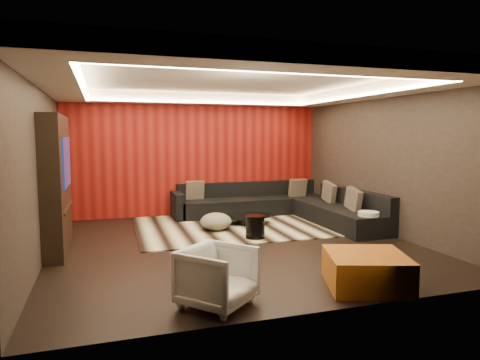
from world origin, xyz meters
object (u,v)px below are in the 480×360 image
object	(u,v)px
white_side_table	(368,225)
orange_ottoman	(366,270)
sectional_sofa	(283,207)
drum_stool	(255,227)
coffee_table	(245,219)
armchair	(217,277)

from	to	relation	value
white_side_table	orange_ottoman	distance (m)	2.70
orange_ottoman	sectional_sofa	size ratio (longest dim) A/B	0.26
drum_stool	white_side_table	size ratio (longest dim) A/B	0.85
white_side_table	coffee_table	bearing A→B (deg)	134.85
white_side_table	sectional_sofa	bearing A→B (deg)	109.67
coffee_table	white_side_table	size ratio (longest dim) A/B	2.34
orange_ottoman	armchair	bearing A→B (deg)	-179.65
orange_ottoman	armchair	size ratio (longest dim) A/B	1.30
coffee_table	white_side_table	bearing A→B (deg)	-45.15
white_side_table	orange_ottoman	xyz separation A→B (m)	(-1.55, -2.21, -0.03)
drum_stool	white_side_table	xyz separation A→B (m)	(2.02, -0.53, 0.02)
drum_stool	sectional_sofa	distance (m)	2.05
armchair	sectional_sofa	size ratio (longest dim) A/B	0.20
drum_stool	orange_ottoman	xyz separation A→B (m)	(0.47, -2.74, -0.02)
orange_ottoman	sectional_sofa	bearing A→B (deg)	79.78
drum_stool	armchair	size ratio (longest dim) A/B	0.57
drum_stool	orange_ottoman	distance (m)	2.78
coffee_table	white_side_table	world-z (taller)	white_side_table
orange_ottoman	coffee_table	bearing A→B (deg)	93.33
coffee_table	orange_ottoman	bearing A→B (deg)	-86.67
armchair	drum_stool	bearing A→B (deg)	21.14
drum_stool	sectional_sofa	size ratio (longest dim) A/B	0.11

